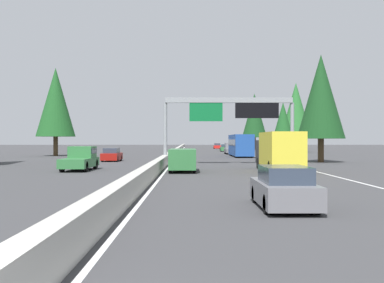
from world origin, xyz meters
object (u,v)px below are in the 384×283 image
object	(u,v)px
sign_gantry_overhead	(231,111)
conifer_right_mid	(283,123)
minivan_far_left	(183,159)
box_truck_distant_b	(279,150)
oncoming_near	(112,155)
conifer_right_distant	(254,115)
sedan_far_center	(225,148)
conifer_right_far	(296,110)
sedan_mid_right	(284,189)
conifer_right_near	(321,97)
pickup_mid_center	(231,149)
bus_near_center	(240,144)
oncoming_far	(81,158)
conifer_left_mid	(56,102)
sedan_mid_left	(217,146)

from	to	relation	value
sign_gantry_overhead	conifer_right_mid	xyz separation A→B (m)	(25.68, -10.11, -0.24)
minivan_far_left	box_truck_distant_b	size ratio (longest dim) A/B	0.59
sign_gantry_overhead	conifer_right_mid	distance (m)	27.60
oncoming_near	conifer_right_distant	size ratio (longest dim) A/B	0.32
sedan_far_center	conifer_right_far	world-z (taller)	conifer_right_far
sedan_mid_right	conifer_right_far	world-z (taller)	conifer_right_far
conifer_right_near	sedan_mid_right	bearing A→B (deg)	162.55
pickup_mid_center	bus_near_center	bearing A→B (deg)	-178.41
minivan_far_left	oncoming_far	distance (m)	8.30
sedan_mid_right	bus_near_center	distance (m)	50.89
bus_near_center	conifer_right_mid	bearing A→B (deg)	-58.12
bus_near_center	conifer_right_far	size ratio (longest dim) A/B	0.86
oncoming_near	conifer_right_mid	distance (m)	29.82
conifer_left_mid	sedan_far_center	bearing A→B (deg)	-45.69
oncoming_far	conifer_right_near	distance (m)	26.51
conifer_right_far	minivan_far_left	bearing A→B (deg)	159.45
oncoming_far	sedan_far_center	bearing A→B (deg)	165.16
sedan_far_center	oncoming_near	size ratio (longest dim) A/B	1.00
conifer_right_mid	sign_gantry_overhead	bearing A→B (deg)	158.51
sedan_far_center	conifer_left_mid	xyz separation A→B (m)	(-26.29, 26.92, 7.24)
sedan_far_center	conifer_right_distant	bearing A→B (deg)	-25.19
minivan_far_left	conifer_right_near	bearing A→B (deg)	-44.30
conifer_right_near	conifer_left_mid	bearing A→B (deg)	59.39
conifer_right_near	conifer_right_distant	bearing A→B (deg)	-1.46
conifer_right_mid	conifer_right_far	xyz separation A→B (m)	(19.40, -6.26, 3.23)
box_truck_distant_b	conifer_right_near	bearing A→B (deg)	-26.71
pickup_mid_center	oncoming_far	world-z (taller)	same
sedan_far_center	conifer_right_distant	world-z (taller)	conifer_right_distant
conifer_right_near	conifer_left_mid	xyz separation A→B (m)	(19.95, 33.72, 0.98)
pickup_mid_center	conifer_right_far	distance (m)	19.26
sedan_far_center	pickup_mid_center	distance (m)	17.04
pickup_mid_center	oncoming_far	bearing A→B (deg)	159.84
sedan_mid_left	conifer_right_far	world-z (taller)	conifer_right_far
box_truck_distant_b	conifer_right_distant	world-z (taller)	conifer_right_distant
sign_gantry_overhead	bus_near_center	world-z (taller)	sign_gantry_overhead
conifer_right_near	conifer_right_mid	xyz separation A→B (m)	(21.49, -0.20, -2.03)
box_truck_distant_b	conifer_right_mid	xyz separation A→B (m)	(35.59, -7.30, 3.30)
oncoming_near	conifer_right_distant	bearing A→B (deg)	158.51
bus_near_center	oncoming_far	xyz separation A→B (m)	(-29.97, 15.74, -0.80)
sedan_mid_left	conifer_right_distant	world-z (taller)	conifer_right_distant
sign_gantry_overhead	sedan_far_center	world-z (taller)	sign_gantry_overhead
sign_gantry_overhead	conifer_right_near	xyz separation A→B (m)	(4.18, -9.91, 1.79)
sedan_mid_left	conifer_right_mid	size ratio (longest dim) A/B	0.54
oncoming_far	conifer_right_distant	bearing A→B (deg)	162.63
sign_gantry_overhead	oncoming_near	xyz separation A→B (m)	(6.90, 12.66, -4.47)
sign_gantry_overhead	bus_near_center	xyz separation A→B (m)	(21.38, -3.21, -3.43)
minivan_far_left	conifer_right_near	xyz separation A→B (m)	(14.73, -14.38, 5.99)
bus_near_center	conifer_right_far	xyz separation A→B (m)	(23.69, -13.16, 6.42)
conifer_right_distant	minivan_far_left	bearing A→B (deg)	168.53
oncoming_near	oncoming_far	bearing A→B (deg)	0.48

